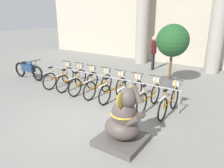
% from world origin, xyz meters
% --- Properties ---
extents(ground_plane, '(60.00, 60.00, 0.00)m').
position_xyz_m(ground_plane, '(0.00, 0.00, 0.00)').
color(ground_plane, slate).
extents(building_facade, '(20.00, 0.20, 6.00)m').
position_xyz_m(building_facade, '(0.00, 8.60, 3.00)').
color(building_facade, '#B2A893').
rests_on(building_facade, ground_plane).
extents(column_left, '(0.89, 0.89, 5.16)m').
position_xyz_m(column_left, '(-1.99, 7.60, 2.62)').
color(column_left, gray).
rests_on(column_left, ground_plane).
extents(column_right, '(0.89, 0.89, 5.16)m').
position_xyz_m(column_right, '(1.99, 7.60, 2.62)').
color(column_right, gray).
rests_on(column_right, ground_plane).
extents(bike_rack, '(5.29, 0.05, 0.77)m').
position_xyz_m(bike_rack, '(-0.48, 1.95, 0.63)').
color(bike_rack, gray).
rests_on(bike_rack, ground_plane).
extents(bicycle_0, '(0.48, 1.71, 0.99)m').
position_xyz_m(bicycle_0, '(-2.83, 1.82, 0.41)').
color(bicycle_0, black).
rests_on(bicycle_0, ground_plane).
extents(bicycle_1, '(0.48, 1.71, 0.99)m').
position_xyz_m(bicycle_1, '(-2.16, 1.87, 0.41)').
color(bicycle_1, black).
rests_on(bicycle_1, ground_plane).
extents(bicycle_2, '(0.48, 1.71, 0.99)m').
position_xyz_m(bicycle_2, '(-1.49, 1.82, 0.41)').
color(bicycle_2, black).
rests_on(bicycle_2, ground_plane).
extents(bicycle_3, '(0.48, 1.71, 0.99)m').
position_xyz_m(bicycle_3, '(-0.82, 1.85, 0.41)').
color(bicycle_3, black).
rests_on(bicycle_3, ground_plane).
extents(bicycle_4, '(0.48, 1.71, 0.99)m').
position_xyz_m(bicycle_4, '(-0.15, 1.82, 0.41)').
color(bicycle_4, black).
rests_on(bicycle_4, ground_plane).
extents(bicycle_5, '(0.48, 1.71, 0.99)m').
position_xyz_m(bicycle_5, '(0.52, 1.83, 0.41)').
color(bicycle_5, black).
rests_on(bicycle_5, ground_plane).
extents(bicycle_6, '(0.48, 1.71, 0.99)m').
position_xyz_m(bicycle_6, '(1.19, 1.84, 0.41)').
color(bicycle_6, black).
rests_on(bicycle_6, ground_plane).
extents(bicycle_7, '(0.48, 1.71, 0.99)m').
position_xyz_m(bicycle_7, '(1.86, 1.80, 0.41)').
color(bicycle_7, black).
rests_on(bicycle_7, ground_plane).
extents(elephant_statue, '(1.07, 1.07, 1.65)m').
position_xyz_m(elephant_statue, '(1.51, -0.31, 0.56)').
color(elephant_statue, '#4C4742').
rests_on(elephant_statue, ground_plane).
extents(motorcycle, '(1.96, 0.55, 0.94)m').
position_xyz_m(motorcycle, '(-4.79, 1.75, 0.46)').
color(motorcycle, black).
rests_on(motorcycle, ground_plane).
extents(person_pedestrian, '(0.23, 0.47, 1.77)m').
position_xyz_m(person_pedestrian, '(-0.72, 6.47, 1.07)').
color(person_pedestrian, '#28282D').
rests_on(person_pedestrian, ground_plane).
extents(potted_tree, '(1.29, 1.29, 2.53)m').
position_xyz_m(potted_tree, '(0.93, 4.40, 1.74)').
color(potted_tree, '#4C4C4C').
rests_on(potted_tree, ground_plane).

